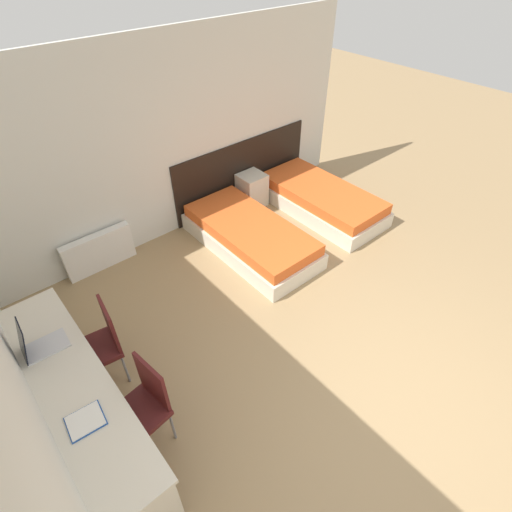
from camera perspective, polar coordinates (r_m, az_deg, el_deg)
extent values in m
plane|color=#9E7F56|center=(4.36, 19.91, -19.88)|extent=(20.00, 20.00, 0.00)
cube|color=silver|center=(5.58, -12.44, 15.49)|extent=(6.18, 0.05, 2.70)
cube|color=black|center=(6.52, -1.88, 11.95)|extent=(2.54, 0.03, 1.03)
cube|color=beige|center=(5.66, -0.82, 2.23)|extent=(0.98, 2.05, 0.24)
cube|color=#E05B23|center=(5.54, -0.84, 3.88)|extent=(0.90, 1.97, 0.16)
cube|color=beige|center=(6.52, 9.20, 7.39)|extent=(0.98, 2.05, 0.24)
cube|color=#E05B23|center=(6.41, 9.39, 8.91)|extent=(0.90, 1.97, 0.16)
cube|color=beige|center=(6.49, -0.59, 9.40)|extent=(0.40, 0.38, 0.55)
cube|color=silver|center=(5.65, -21.48, 0.59)|extent=(0.92, 0.12, 0.52)
cube|color=beige|center=(3.74, -24.85, -16.20)|extent=(0.54, 2.40, 0.04)
cube|color=beige|center=(4.82, -28.55, -8.84)|extent=(0.48, 0.04, 0.71)
cube|color=#511919|center=(4.24, -21.87, -12.35)|extent=(0.47, 0.47, 0.05)
cube|color=#511919|center=(4.05, -20.20, -9.08)|extent=(0.08, 0.38, 0.47)
cylinder|color=slate|center=(4.31, -22.72, -16.80)|extent=(0.02, 0.02, 0.42)
cylinder|color=slate|center=(4.54, -23.91, -13.41)|extent=(0.02, 0.02, 0.42)
cylinder|color=slate|center=(4.31, -18.13, -15.06)|extent=(0.02, 0.02, 0.42)
cylinder|color=slate|center=(4.53, -19.61, -11.78)|extent=(0.02, 0.02, 0.42)
cube|color=#511919|center=(3.73, -16.42, -20.87)|extent=(0.47, 0.47, 0.05)
cube|color=#511919|center=(3.55, -14.63, -16.99)|extent=(0.08, 0.38, 0.47)
cylinder|color=slate|center=(3.83, -16.38, -25.88)|extent=(0.02, 0.02, 0.42)
cylinder|color=slate|center=(4.00, -19.53, -22.30)|extent=(0.02, 0.02, 0.42)
cylinder|color=slate|center=(3.89, -11.82, -22.71)|extent=(0.02, 0.02, 0.42)
cylinder|color=slate|center=(4.05, -15.16, -19.39)|extent=(0.02, 0.02, 0.42)
cube|color=silver|center=(4.04, -27.77, -11.36)|extent=(0.37, 0.26, 0.02)
cube|color=black|center=(3.92, -30.49, -10.46)|extent=(0.10, 0.25, 0.35)
cube|color=#1E4793|center=(3.48, -23.18, -20.86)|extent=(0.29, 0.26, 0.01)
cube|color=white|center=(3.47, -23.21, -20.79)|extent=(0.27, 0.24, 0.01)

